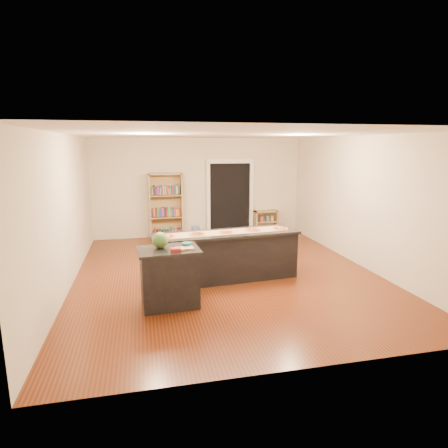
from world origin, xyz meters
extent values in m
cube|color=beige|center=(0.00, 0.00, 1.40)|extent=(6.00, 7.00, 2.80)
cube|color=#59260F|center=(0.00, 0.00, 0.00)|extent=(6.00, 7.00, 0.01)
cube|color=white|center=(0.00, 0.00, 2.80)|extent=(6.00, 7.00, 0.01)
cube|color=black|center=(0.90, 3.48, 1.05)|extent=(1.20, 0.02, 2.10)
cube|color=silver|center=(0.25, 3.44, 1.05)|extent=(0.10, 0.08, 2.10)
cube|color=silver|center=(1.55, 3.44, 1.05)|extent=(0.10, 0.08, 2.10)
cube|color=silver|center=(0.90, 3.44, 2.15)|extent=(1.40, 0.08, 0.12)
cube|color=black|center=(-0.08, -0.31, 0.45)|extent=(2.78, 0.69, 0.89)
cube|color=black|center=(-0.08, -0.31, 0.92)|extent=(2.86, 0.77, 0.05)
cube|color=black|center=(-1.25, -1.34, 0.46)|extent=(0.89, 0.63, 0.92)
cube|color=black|center=(-1.25, -1.34, 0.94)|extent=(0.97, 0.71, 0.04)
cube|color=tan|center=(-0.98, 3.29, 0.92)|extent=(0.92, 0.33, 1.85)
cube|color=tan|center=(1.97, 3.30, 0.35)|extent=(0.69, 0.30, 0.69)
cylinder|color=#4F6EB1|center=(-0.19, 3.06, 0.18)|extent=(0.24, 0.24, 0.35)
cube|color=tan|center=(-0.08, -0.30, 0.94)|extent=(2.51, 0.68, 0.00)
sphere|color=#144214|center=(-1.37, -1.26, 1.09)|extent=(0.26, 0.26, 0.26)
cube|color=tan|center=(-1.00, -1.39, 0.97)|extent=(0.30, 0.22, 0.02)
cube|color=maroon|center=(-1.15, -1.53, 0.99)|extent=(0.16, 0.12, 0.06)
cylinder|color=#195966|center=(-0.94, -1.25, 1.00)|extent=(0.17, 0.17, 0.06)
cylinder|color=#B07D43|center=(-1.22, -0.43, 0.95)|extent=(0.32, 0.32, 0.02)
cylinder|color=#A5190C|center=(-1.22, -0.43, 0.96)|extent=(0.26, 0.26, 0.00)
cylinder|color=#B07D43|center=(-0.65, -0.38, 0.95)|extent=(0.31, 0.31, 0.02)
cylinder|color=#A5190C|center=(-0.65, -0.38, 0.96)|extent=(0.26, 0.26, 0.00)
cylinder|color=#B07D43|center=(-0.08, -0.34, 0.95)|extent=(0.27, 0.27, 0.02)
cylinder|color=#A5190C|center=(-0.08, -0.34, 0.96)|extent=(0.22, 0.22, 0.00)
cylinder|color=#B07D43|center=(0.49, -0.26, 0.95)|extent=(0.33, 0.33, 0.02)
cylinder|color=#A5190C|center=(0.49, -0.26, 0.96)|extent=(0.27, 0.27, 0.00)
cylinder|color=#B07D43|center=(1.06, -0.25, 0.95)|extent=(0.30, 0.30, 0.02)
cylinder|color=#A5190C|center=(1.06, -0.25, 0.96)|extent=(0.24, 0.24, 0.00)
camera|label=1|loc=(-1.63, -7.17, 2.57)|focal=30.00mm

